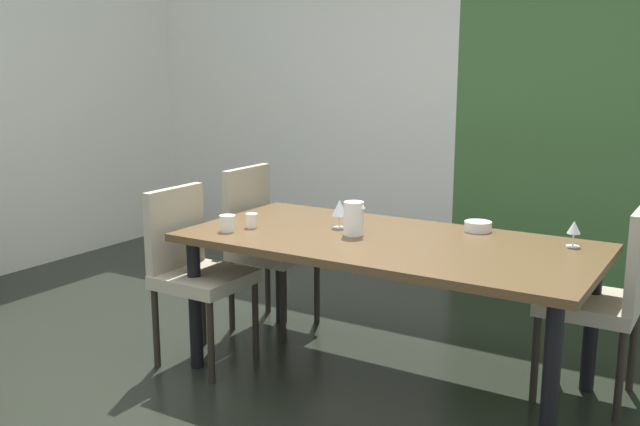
{
  "coord_description": "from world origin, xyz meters",
  "views": [
    {
      "loc": [
        2.12,
        -2.54,
        1.6
      ],
      "look_at": [
        0.24,
        0.54,
        0.85
      ],
      "focal_mm": 40.0,
      "sensor_mm": 36.0,
      "label": 1
    }
  ],
  "objects": [
    {
      "name": "wine_glass_corner",
      "position": [
        1.43,
        0.91,
        0.84
      ],
      "size": [
        0.06,
        0.06,
        0.13
      ],
      "color": "silver",
      "rests_on": "dining_table"
    },
    {
      "name": "cup_north",
      "position": [
        -0.18,
        0.31,
        0.79
      ],
      "size": [
        0.08,
        0.08,
        0.09
      ],
      "primitive_type": "cylinder",
      "color": "silver",
      "rests_on": "dining_table"
    },
    {
      "name": "pitcher_south",
      "position": [
        0.42,
        0.57,
        0.84
      ],
      "size": [
        0.12,
        0.1,
        0.17
      ],
      "color": "white",
      "rests_on": "dining_table"
    },
    {
      "name": "ground_plane",
      "position": [
        0.0,
        0.0,
        -0.01
      ],
      "size": [
        5.7,
        5.49,
        0.02
      ],
      "primitive_type": "cube",
      "color": "black"
    },
    {
      "name": "wine_glass_left",
      "position": [
        0.28,
        0.68,
        0.85
      ],
      "size": [
        0.08,
        0.08,
        0.15
      ],
      "color": "silver",
      "rests_on": "dining_table"
    },
    {
      "name": "back_panel_interior",
      "position": [
        -1.34,
        2.69,
        1.37
      ],
      "size": [
        3.01,
        0.1,
        2.75
      ],
      "primitive_type": "cube",
      "color": "silver",
      "rests_on": "ground_plane"
    },
    {
      "name": "cup_near_window",
      "position": [
        -0.13,
        0.44,
        0.79
      ],
      "size": [
        0.06,
        0.06,
        0.08
      ],
      "primitive_type": "cylinder",
      "color": "silver",
      "rests_on": "dining_table"
    },
    {
      "name": "serving_bowl_front",
      "position": [
        0.93,
        0.99,
        0.77
      ],
      "size": [
        0.14,
        0.14,
        0.05
      ],
      "primitive_type": "cylinder",
      "color": "silver",
      "rests_on": "dining_table"
    },
    {
      "name": "dining_table",
      "position": [
        0.6,
        0.59,
        0.67
      ],
      "size": [
        2.06,
        1.01,
        0.75
      ],
      "color": "#503A21",
      "rests_on": "ground_plane"
    },
    {
      "name": "chair_left_near",
      "position": [
        -0.4,
        0.27,
        0.55
      ],
      "size": [
        0.45,
        0.44,
        0.95
      ],
      "rotation": [
        0.0,
        0.0,
        -1.57
      ],
      "color": "tan",
      "rests_on": "ground_plane"
    },
    {
      "name": "chair_right_far",
      "position": [
        1.61,
        0.91,
        0.55
      ],
      "size": [
        0.44,
        0.44,
        0.96
      ],
      "rotation": [
        0.0,
        0.0,
        1.57
      ],
      "color": "tan",
      "rests_on": "ground_plane"
    },
    {
      "name": "chair_left_far",
      "position": [
        -0.4,
        0.91,
        0.56
      ],
      "size": [
        0.45,
        0.44,
        0.99
      ],
      "rotation": [
        0.0,
        0.0,
        -1.57
      ],
      "color": "tan",
      "rests_on": "ground_plane"
    }
  ]
}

